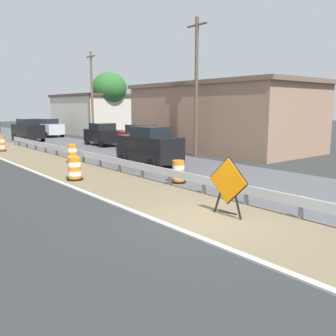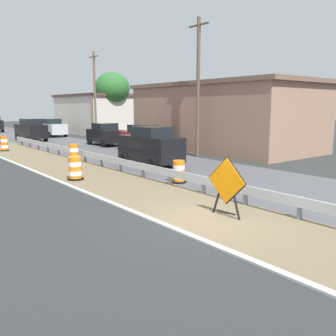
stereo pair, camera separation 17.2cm
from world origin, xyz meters
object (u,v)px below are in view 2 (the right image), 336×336
at_px(car_trailing_near_lane, 52,128).
at_px(utility_pole_near, 198,86).
at_px(warning_sign_diamond, 227,184).
at_px(traffic_barrel_far, 4,144).
at_px(traffic_barrel_nearest, 179,173).
at_px(traffic_barrel_mid, 74,154).
at_px(traffic_barrel_close, 75,169).
at_px(car_mid_far_lane, 144,138).
at_px(car_distant_a, 106,134).
at_px(car_distant_b, 31,130).
at_px(utility_pole_mid, 95,94).
at_px(car_trailing_far_lane, 151,146).

height_order(car_trailing_near_lane, utility_pole_near, utility_pole_near).
height_order(warning_sign_diamond, utility_pole_near, utility_pole_near).
bearing_deg(car_trailing_near_lane, traffic_barrel_far, -35.49).
distance_m(traffic_barrel_nearest, traffic_barrel_mid, 8.45).
xyz_separation_m(traffic_barrel_nearest, traffic_barrel_close, (-3.34, 3.48, 0.03)).
xyz_separation_m(car_mid_far_lane, car_distant_a, (0.10, 6.00, -0.04)).
bearing_deg(car_distant_b, traffic_barrel_nearest, 174.31).
height_order(traffic_barrel_far, car_trailing_near_lane, car_trailing_near_lane).
xyz_separation_m(traffic_barrel_nearest, utility_pole_near, (6.67, 6.00, 4.24)).
bearing_deg(warning_sign_diamond, utility_pole_mid, -112.64).
bearing_deg(traffic_barrel_nearest, traffic_barrel_close, 133.79).
height_order(traffic_barrel_nearest, utility_pole_near, utility_pole_near).
relative_size(car_trailing_far_lane, car_distant_b, 0.96).
height_order(traffic_barrel_nearest, traffic_barrel_close, traffic_barrel_close).
relative_size(car_distant_a, car_distant_b, 0.91).
bearing_deg(warning_sign_diamond, car_mid_far_lane, -118.83).
bearing_deg(traffic_barrel_mid, car_distant_a, 50.58).
height_order(traffic_barrel_close, utility_pole_near, utility_pole_near).
height_order(traffic_barrel_mid, car_trailing_far_lane, car_trailing_far_lane).
xyz_separation_m(traffic_barrel_mid, car_distant_a, (6.43, 7.83, 0.45)).
relative_size(warning_sign_diamond, car_mid_far_lane, 0.45).
bearing_deg(traffic_barrel_far, car_mid_far_lane, -41.26).
height_order(traffic_barrel_close, car_distant_a, car_distant_a).
bearing_deg(warning_sign_diamond, traffic_barrel_far, -90.98).
xyz_separation_m(traffic_barrel_far, utility_pole_mid, (10.63, 5.64, 4.08)).
bearing_deg(car_distant_a, utility_pole_near, 9.27).
height_order(car_trailing_far_lane, utility_pole_mid, utility_pole_mid).
height_order(warning_sign_diamond, car_distant_b, car_distant_b).
distance_m(warning_sign_diamond, traffic_barrel_far, 22.03).
xyz_separation_m(traffic_barrel_far, car_trailing_far_lane, (4.74, -12.51, 0.59)).
bearing_deg(car_distant_b, warning_sign_diamond, 170.79).
distance_m(traffic_barrel_mid, utility_pole_near, 9.23).
bearing_deg(car_trailing_far_lane, traffic_barrel_mid, 38.69).
height_order(traffic_barrel_close, car_trailing_near_lane, car_trailing_near_lane).
bearing_deg(warning_sign_diamond, car_trailing_near_lane, -105.33).
bearing_deg(car_distant_b, utility_pole_mid, -106.73).
height_order(car_trailing_near_lane, car_distant_a, car_trailing_near_lane).
height_order(car_distant_a, utility_pole_mid, utility_pole_mid).
bearing_deg(car_trailing_near_lane, car_trailing_far_lane, -7.84).
bearing_deg(car_distant_a, traffic_barrel_close, -32.82).
bearing_deg(utility_pole_near, traffic_barrel_nearest, -138.02).
distance_m(car_distant_b, utility_pole_near, 19.53).
bearing_deg(utility_pole_mid, car_trailing_near_lane, 114.95).
relative_size(traffic_barrel_nearest, utility_pole_near, 0.11).
height_order(traffic_barrel_close, car_trailing_far_lane, car_trailing_far_lane).
relative_size(car_trailing_near_lane, car_mid_far_lane, 1.08).
bearing_deg(car_distant_a, traffic_barrel_nearest, -16.72).
bearing_deg(utility_pole_near, car_distant_b, 105.72).
distance_m(traffic_barrel_mid, car_trailing_near_lane, 21.09).
height_order(car_distant_a, utility_pole_near, utility_pole_near).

